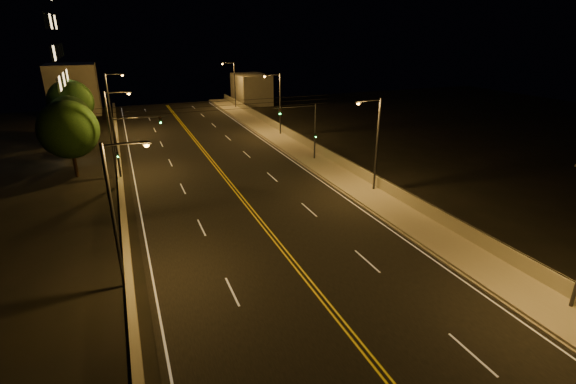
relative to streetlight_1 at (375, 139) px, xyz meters
name	(u,v)px	position (x,y,z in m)	size (l,w,h in m)	color
road	(256,216)	(-11.51, -1.05, -4.99)	(18.00, 120.00, 0.02)	black
sidewalk	(370,196)	(-0.71, -1.05, -4.85)	(3.60, 120.00, 0.30)	gray
curb	(352,199)	(-2.58, -1.05, -4.93)	(0.14, 120.00, 0.15)	gray
parapet_wall	(386,186)	(0.94, -1.05, -4.20)	(0.30, 120.00, 1.00)	gray
jersey_barrier	(125,232)	(-21.40, -1.05, -4.63)	(0.45, 120.00, 0.75)	gray
distant_building_right	(251,89)	(4.99, 52.68, -2.11)	(6.00, 10.00, 5.80)	gray
distant_building_left	(74,89)	(-27.51, 53.55, -0.69)	(8.00, 8.00, 8.63)	gray
parapet_rail	(387,181)	(0.94, -1.05, -3.67)	(0.06, 0.06, 120.00)	black
lane_markings	(256,216)	(-11.51, -1.12, -4.98)	(17.32, 116.00, 0.00)	silver
streetlight_1	(375,139)	(0.00, 0.00, 0.00)	(2.55, 0.28, 8.61)	#2D2D33
streetlight_2	(278,100)	(0.00, 24.03, 0.00)	(2.55, 0.28, 8.61)	#2D2D33
streetlight_3	(233,82)	(0.00, 47.82, 0.00)	(2.55, 0.28, 8.61)	#2D2D33
streetlight_4	(117,207)	(-21.41, -7.58, 0.00)	(2.55, 0.28, 8.61)	#2D2D33
streetlight_5	(113,128)	(-21.41, 13.52, 0.00)	(2.55, 0.28, 8.61)	#2D2D33
streetlight_6	(111,100)	(-21.41, 32.73, 0.00)	(2.55, 0.28, 8.61)	#2D2D33
traffic_signal_right	(307,126)	(-1.47, 11.07, -0.93)	(5.11, 0.31, 6.51)	#2D2D33
traffic_signal_left	(127,142)	(-20.35, 11.07, -0.93)	(5.11, 0.31, 6.51)	#2D2D33
overhead_wires	(223,106)	(-11.51, 8.45, 2.40)	(22.00, 0.03, 0.83)	black
tree_0	(69,130)	(-25.47, 15.13, -0.12)	(5.72, 5.72, 7.75)	black
tree_1	(69,116)	(-26.36, 26.81, -0.80)	(4.93, 4.93, 6.68)	black
tree_2	(71,102)	(-26.49, 33.26, 0.01)	(5.87, 5.87, 7.96)	black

